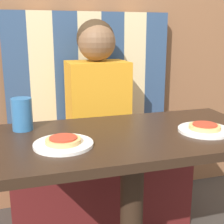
{
  "coord_description": "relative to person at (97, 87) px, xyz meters",
  "views": [
    {
      "loc": [
        -0.43,
        -1.13,
        1.16
      ],
      "look_at": [
        0.0,
        0.3,
        0.77
      ],
      "focal_mm": 50.0,
      "sensor_mm": 36.0,
      "label": 1
    }
  ],
  "objects": [
    {
      "name": "wall_back",
      "position": [
        0.0,
        0.3,
        0.45
      ],
      "size": [
        7.0,
        0.05,
        2.6
      ],
      "color": "brown",
      "rests_on": "ground_plane"
    },
    {
      "name": "booth_seat",
      "position": [
        0.0,
        -0.0,
        -0.61
      ],
      "size": [
        1.03,
        0.5,
        0.48
      ],
      "color": "#5B1919",
      "rests_on": "ground_plane"
    },
    {
      "name": "booth_backrest",
      "position": [
        0.0,
        0.21,
        0.03
      ],
      "size": [
        1.03,
        0.08,
        0.8
      ],
      "color": "navy",
      "rests_on": "booth_seat"
    },
    {
      "name": "dining_table",
      "position": [
        0.0,
        -0.6,
        -0.2
      ],
      "size": [
        1.1,
        0.57,
        0.76
      ],
      "color": "black",
      "rests_on": "ground_plane"
    },
    {
      "name": "person",
      "position": [
        0.0,
        0.0,
        0.0
      ],
      "size": [
        0.34,
        0.26,
        0.75
      ],
      "color": "orange",
      "rests_on": "booth_seat"
    },
    {
      "name": "plate_left",
      "position": [
        -0.29,
        -0.66,
        -0.09
      ],
      "size": [
        0.22,
        0.22,
        0.01
      ],
      "color": "white",
      "rests_on": "dining_table"
    },
    {
      "name": "plate_right",
      "position": [
        0.29,
        -0.66,
        -0.09
      ],
      "size": [
        0.22,
        0.22,
        0.01
      ],
      "color": "white",
      "rests_on": "dining_table"
    },
    {
      "name": "pizza_left",
      "position": [
        -0.29,
        -0.66,
        -0.07
      ],
      "size": [
        0.13,
        0.13,
        0.02
      ],
      "color": "tan",
      "rests_on": "plate_left"
    },
    {
      "name": "pizza_right",
      "position": [
        0.29,
        -0.66,
        -0.07
      ],
      "size": [
        0.13,
        0.13,
        0.02
      ],
      "color": "tan",
      "rests_on": "plate_right"
    },
    {
      "name": "drinking_cup",
      "position": [
        -0.43,
        -0.42,
        -0.03
      ],
      "size": [
        0.09,
        0.09,
        0.14
      ],
      "color": "#2D669E",
      "rests_on": "dining_table"
    }
  ]
}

